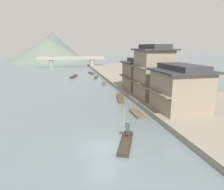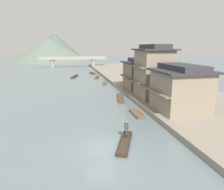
% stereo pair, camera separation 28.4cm
% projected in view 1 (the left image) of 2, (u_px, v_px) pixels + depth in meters
% --- Properties ---
extents(ground_plane, '(400.00, 400.00, 0.00)m').
position_uv_depth(ground_plane, '(102.00, 149.00, 18.48)').
color(ground_plane, slate).
extents(riverbank_right, '(18.00, 110.00, 0.68)m').
position_uv_depth(riverbank_right, '(147.00, 83.00, 50.50)').
color(riverbank_right, gray).
rests_on(riverbank_right, ground).
extents(boat_foreground_poled, '(2.79, 4.83, 0.38)m').
position_uv_depth(boat_foreground_poled, '(126.00, 143.00, 19.32)').
color(boat_foreground_poled, '#33281E').
rests_on(boat_foreground_poled, ground).
extents(boatman_person, '(0.52, 0.38, 3.04)m').
position_uv_depth(boatman_person, '(127.00, 126.00, 20.17)').
color(boatman_person, black).
rests_on(boatman_person, boat_foreground_poled).
extents(boat_moored_nearest, '(2.59, 5.55, 0.49)m').
position_uv_depth(boat_moored_nearest, '(73.00, 77.00, 61.58)').
color(boat_moored_nearest, '#33281E').
rests_on(boat_moored_nearest, ground).
extents(boat_moored_second, '(2.18, 5.88, 0.64)m').
position_uv_depth(boat_moored_second, '(96.00, 77.00, 60.54)').
color(boat_moored_second, '#423328').
rests_on(boat_moored_second, ground).
extents(boat_moored_third, '(2.13, 5.91, 0.43)m').
position_uv_depth(boat_moored_third, '(120.00, 98.00, 35.95)').
color(boat_moored_third, brown).
rests_on(boat_moored_third, ground).
extents(boat_moored_far, '(1.91, 4.76, 0.81)m').
position_uv_depth(boat_moored_far, '(92.00, 73.00, 69.29)').
color(boat_moored_far, brown).
rests_on(boat_moored_far, ground).
extents(boat_midriver_drifting, '(2.03, 5.35, 0.64)m').
position_uv_depth(boat_midriver_drifting, '(104.00, 83.00, 50.46)').
color(boat_midriver_drifting, brown).
rests_on(boat_midriver_drifting, ground).
extents(boat_midriver_upstream, '(1.15, 3.63, 0.40)m').
position_uv_depth(boat_midriver_upstream, '(137.00, 114.00, 27.67)').
color(boat_midriver_upstream, brown).
rests_on(boat_midriver_upstream, ground).
extents(house_waterfront_nearest, '(7.13, 7.27, 6.14)m').
position_uv_depth(house_waterfront_nearest, '(180.00, 88.00, 26.93)').
color(house_waterfront_nearest, gray).
rests_on(house_waterfront_nearest, riverbank_right).
extents(house_waterfront_second, '(6.01, 6.67, 8.74)m').
position_uv_depth(house_waterfront_second, '(153.00, 72.00, 33.76)').
color(house_waterfront_second, gray).
rests_on(house_waterfront_second, riverbank_right).
extents(house_waterfront_tall, '(6.94, 6.84, 6.14)m').
position_uv_depth(house_waterfront_tall, '(140.00, 74.00, 41.01)').
color(house_waterfront_tall, '#7F705B').
rests_on(house_waterfront_tall, riverbank_right).
extents(stone_bridge, '(29.53, 2.40, 4.69)m').
position_uv_depth(stone_bridge, '(72.00, 60.00, 90.15)').
color(stone_bridge, gray).
rests_on(stone_bridge, ground).
extents(hill_far_west, '(41.18, 41.18, 18.42)m').
position_uv_depth(hill_far_west, '(53.00, 46.00, 143.83)').
color(hill_far_west, '#4C5B56').
rests_on(hill_far_west, ground).
extents(hill_far_centre, '(49.19, 49.19, 14.05)m').
position_uv_depth(hill_far_centre, '(48.00, 50.00, 128.96)').
color(hill_far_centre, '#5B6B5B').
rests_on(hill_far_centre, ground).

